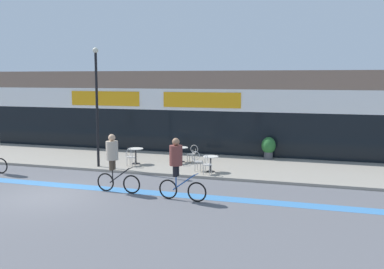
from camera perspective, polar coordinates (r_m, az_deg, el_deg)
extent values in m
plane|color=#5B5B60|center=(17.49, -17.91, -7.50)|extent=(120.00, 120.00, 0.00)
cube|color=gray|center=(23.59, -7.65, -3.28)|extent=(40.00, 5.50, 0.12)
cube|color=#7F6656|center=(27.64, -3.53, 3.11)|extent=(40.00, 4.00, 4.71)
cube|color=black|center=(25.92, -5.08, 0.52)|extent=(38.80, 0.10, 2.40)
cube|color=white|center=(25.79, -5.11, 4.50)|extent=(39.20, 0.14, 1.20)
cube|color=orange|center=(27.01, -11.00, 4.52)|extent=(4.42, 0.08, 0.84)
cube|color=orange|center=(24.73, 1.20, 4.41)|extent=(4.42, 0.08, 0.84)
cube|color=#3D7AB7|center=(18.81, -14.97, -6.34)|extent=(36.00, 0.70, 0.01)
cylinder|color=black|center=(22.34, -7.14, -3.68)|extent=(0.41, 0.41, 0.02)
cylinder|color=black|center=(22.27, -7.15, -2.77)|extent=(0.07, 0.07, 0.74)
cylinder|color=silver|center=(22.21, -7.17, -1.80)|extent=(0.74, 0.74, 0.02)
cylinder|color=black|center=(22.68, -1.44, -3.46)|extent=(0.40, 0.40, 0.02)
cylinder|color=black|center=(22.62, -1.44, -2.59)|extent=(0.07, 0.07, 0.72)
cylinder|color=silver|center=(22.56, -1.44, -1.66)|extent=(0.73, 0.73, 0.02)
cylinder|color=black|center=(20.33, 2.38, -4.71)|extent=(0.39, 0.39, 0.02)
cylinder|color=black|center=(20.27, 2.38, -3.80)|extent=(0.07, 0.07, 0.68)
cylinder|color=silver|center=(20.20, 2.39, -2.81)|extent=(0.70, 0.70, 0.02)
cylinder|color=#B7B2AD|center=(21.77, -7.76, -2.84)|extent=(0.44, 0.44, 0.03)
cylinder|color=#B7B2AD|center=(22.00, -7.87, -3.33)|extent=(0.03, 0.03, 0.42)
cylinder|color=#B7B2AD|center=(21.86, -7.24, -3.39)|extent=(0.03, 0.03, 0.42)
cylinder|color=#B7B2AD|center=(21.77, -8.26, -3.46)|extent=(0.03, 0.03, 0.42)
cylinder|color=#B7B2AD|center=(21.62, -7.62, -3.52)|extent=(0.03, 0.03, 0.42)
torus|color=#B7B2AD|center=(21.58, -8.00, -2.23)|extent=(0.07, 0.41, 0.41)
cylinder|color=#B7B2AD|center=(21.70, -8.38, -2.55)|extent=(0.03, 0.03, 0.23)
cylinder|color=#B7B2AD|center=(21.52, -7.61, -2.61)|extent=(0.03, 0.03, 0.23)
cylinder|color=#B7B2AD|center=(22.10, -1.91, -2.63)|extent=(0.42, 0.42, 0.03)
cylinder|color=#B7B2AD|center=(22.31, -2.10, -3.12)|extent=(0.03, 0.03, 0.42)
cylinder|color=#B7B2AD|center=(22.21, -1.43, -3.17)|extent=(0.03, 0.03, 0.42)
cylinder|color=#B7B2AD|center=(22.06, -2.38, -3.24)|extent=(0.03, 0.03, 0.42)
cylinder|color=#B7B2AD|center=(21.96, -1.70, -3.29)|extent=(0.03, 0.03, 0.42)
torus|color=#B7B2AD|center=(21.90, -2.08, -2.03)|extent=(0.05, 0.41, 0.41)
cylinder|color=#B7B2AD|center=(21.98, -2.49, -2.35)|extent=(0.03, 0.03, 0.23)
cylinder|color=#B7B2AD|center=(21.85, -1.66, -2.40)|extent=(0.03, 0.03, 0.23)
cylinder|color=#B7B2AD|center=(22.44, -0.11, -2.48)|extent=(0.44, 0.44, 0.03)
cylinder|color=#B7B2AD|center=(22.40, -0.58, -3.07)|extent=(0.03, 0.03, 0.42)
cylinder|color=#B7B2AD|center=(22.66, -0.30, -2.96)|extent=(0.03, 0.03, 0.42)
cylinder|color=#B7B2AD|center=(22.29, 0.08, -3.13)|extent=(0.03, 0.03, 0.42)
cylinder|color=#B7B2AD|center=(22.55, 0.36, -3.01)|extent=(0.03, 0.03, 0.42)
torus|color=#B7B2AD|center=(22.33, 0.29, -1.84)|extent=(0.41, 0.07, 0.41)
cylinder|color=#B7B2AD|center=(22.19, 0.12, -2.25)|extent=(0.03, 0.03, 0.23)
cylinder|color=#B7B2AD|center=(22.50, 0.46, -2.12)|extent=(0.03, 0.03, 0.23)
cylinder|color=#B7B2AD|center=(19.73, 1.96, -3.83)|extent=(0.41, 0.41, 0.03)
cylinder|color=#B7B2AD|center=(19.95, 1.69, -4.37)|extent=(0.03, 0.03, 0.42)
cylinder|color=#B7B2AD|center=(19.87, 2.47, -4.42)|extent=(0.03, 0.03, 0.42)
cylinder|color=#B7B2AD|center=(19.68, 1.45, -4.52)|extent=(0.03, 0.03, 0.42)
cylinder|color=#B7B2AD|center=(19.60, 2.23, -4.58)|extent=(0.03, 0.03, 0.42)
torus|color=#B7B2AD|center=(19.52, 1.82, -3.17)|extent=(0.04, 0.41, 0.41)
cylinder|color=#B7B2AD|center=(19.60, 1.34, -3.52)|extent=(0.03, 0.03, 0.23)
cylinder|color=#B7B2AD|center=(19.50, 2.29, -3.58)|extent=(0.03, 0.03, 0.23)
cylinder|color=#B7B2AD|center=(20.40, 0.89, -3.46)|extent=(0.44, 0.44, 0.03)
cylinder|color=#B7B2AD|center=(20.52, 1.40, -4.04)|extent=(0.03, 0.03, 0.42)
cylinder|color=#B7B2AD|center=(20.26, 1.11, -4.18)|extent=(0.03, 0.03, 0.42)
cylinder|color=#B7B2AD|center=(20.62, 0.67, -3.98)|extent=(0.03, 0.03, 0.42)
cylinder|color=#B7B2AD|center=(20.37, 0.37, -4.12)|extent=(0.03, 0.03, 0.42)
torus|color=#B7B2AD|center=(20.42, 0.45, -2.70)|extent=(0.41, 0.07, 0.41)
cylinder|color=#B7B2AD|center=(20.59, 0.63, -2.99)|extent=(0.03, 0.03, 0.23)
cylinder|color=#B7B2AD|center=(20.28, 0.26, -3.15)|extent=(0.03, 0.03, 0.23)
cylinder|color=#4C4C51|center=(23.82, 9.67, -2.59)|extent=(0.46, 0.46, 0.39)
ellipsoid|color=#28662D|center=(23.74, 9.70, -1.39)|extent=(0.73, 0.73, 0.88)
cylinder|color=black|center=(21.62, -11.96, 3.05)|extent=(0.12, 0.12, 5.40)
sphere|color=beige|center=(21.60, -12.16, 10.42)|extent=(0.26, 0.26, 0.26)
torus|color=black|center=(15.86, 0.63, -7.31)|extent=(0.72, 0.11, 0.72)
torus|color=black|center=(16.28, -3.04, -6.94)|extent=(0.72, 0.11, 0.72)
cylinder|color=#23519E|center=(15.97, -1.05, -6.09)|extent=(0.86, 0.10, 0.64)
cylinder|color=#23519E|center=(16.09, -2.04, -6.18)|extent=(0.04, 0.04, 0.50)
cylinder|color=#23519E|center=(15.74, 0.44, -5.15)|extent=(0.06, 0.48, 0.03)
cylinder|color=black|center=(16.08, -1.92, -4.57)|extent=(0.17, 0.17, 0.39)
cylinder|color=black|center=(15.92, -2.18, -4.69)|extent=(0.17, 0.17, 0.39)
cylinder|color=brown|center=(15.89, -2.06, -2.68)|extent=(0.49, 0.49, 0.71)
sphere|color=#9E7051|center=(15.81, -2.06, -0.93)|extent=(0.27, 0.27, 0.27)
torus|color=black|center=(22.27, -23.09, -3.66)|extent=(0.71, 0.06, 0.71)
torus|color=black|center=(17.12, -7.68, -6.29)|extent=(0.72, 0.08, 0.71)
torus|color=black|center=(17.64, -10.91, -5.95)|extent=(0.72, 0.08, 0.71)
cylinder|color=black|center=(17.28, -9.18, -5.16)|extent=(0.86, 0.07, 0.64)
cylinder|color=black|center=(17.43, -10.05, -5.25)|extent=(0.04, 0.04, 0.50)
cylinder|color=black|center=(17.02, -7.89, -4.28)|extent=(0.04, 0.48, 0.03)
cylinder|color=#4C3D2D|center=(17.42, -9.94, -3.76)|extent=(0.16, 0.16, 0.39)
cylinder|color=#4C3D2D|center=(17.27, -10.22, -3.86)|extent=(0.16, 0.16, 0.39)
cylinder|color=#B2A38E|center=(17.25, -10.12, -2.01)|extent=(0.48, 0.48, 0.71)
sphere|color=tan|center=(17.18, -10.16, -0.40)|extent=(0.27, 0.27, 0.27)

